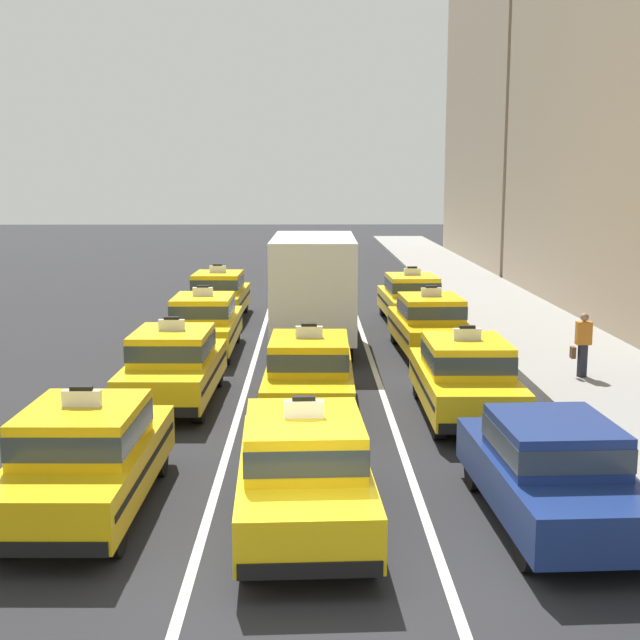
{
  "coord_description": "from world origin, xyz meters",
  "views": [
    {
      "loc": [
        -0.1,
        -9.79,
        4.95
      ],
      "look_at": [
        0.18,
        11.8,
        1.3
      ],
      "focal_mm": 47.69,
      "sensor_mm": 36.0,
      "label": 1
    }
  ],
  "objects_px": {
    "sedan_right_nearest": "(551,468)",
    "taxi_right_third": "(430,323)",
    "taxi_center_nearest": "(304,469)",
    "pedestrian_mid_block": "(583,345)",
    "taxi_center_second": "(309,373)",
    "taxi_right_fourth": "(411,298)",
    "taxi_left_nearest": "(86,456)",
    "taxi_left_second": "(174,365)",
    "box_truck_center_third": "(314,286)",
    "taxi_left_fourth": "(219,295)",
    "taxi_left_third": "(204,323)",
    "taxi_right_second": "(465,376)"
  },
  "relations": [
    {
      "from": "taxi_left_second",
      "to": "taxi_center_second",
      "type": "distance_m",
      "value": 3.1
    },
    {
      "from": "taxi_right_fourth",
      "to": "pedestrian_mid_block",
      "type": "relative_size",
      "value": 2.95
    },
    {
      "from": "taxi_left_fourth",
      "to": "sedan_right_nearest",
      "type": "xyz_separation_m",
      "value": [
        6.61,
        -17.97,
        -0.03
      ]
    },
    {
      "from": "taxi_left_nearest",
      "to": "taxi_center_nearest",
      "type": "distance_m",
      "value": 3.27
    },
    {
      "from": "taxi_left_nearest",
      "to": "sedan_right_nearest",
      "type": "bearing_deg",
      "value": -4.68
    },
    {
      "from": "taxi_left_second",
      "to": "sedan_right_nearest",
      "type": "relative_size",
      "value": 1.05
    },
    {
      "from": "taxi_center_nearest",
      "to": "sedan_right_nearest",
      "type": "bearing_deg",
      "value": 0.93
    },
    {
      "from": "taxi_left_second",
      "to": "box_truck_center_third",
      "type": "relative_size",
      "value": 0.66
    },
    {
      "from": "taxi_center_nearest",
      "to": "pedestrian_mid_block",
      "type": "bearing_deg",
      "value": 52.04
    },
    {
      "from": "taxi_left_fourth",
      "to": "pedestrian_mid_block",
      "type": "distance_m",
      "value": 13.6
    },
    {
      "from": "taxi_center_nearest",
      "to": "sedan_right_nearest",
      "type": "relative_size",
      "value": 1.06
    },
    {
      "from": "taxi_left_nearest",
      "to": "sedan_right_nearest",
      "type": "distance_m",
      "value": 6.76
    },
    {
      "from": "taxi_center_nearest",
      "to": "taxi_center_second",
      "type": "relative_size",
      "value": 1.01
    },
    {
      "from": "taxi_center_second",
      "to": "taxi_right_fourth",
      "type": "bearing_deg",
      "value": 72.75
    },
    {
      "from": "taxi_right_second",
      "to": "pedestrian_mid_block",
      "type": "bearing_deg",
      "value": 41.39
    },
    {
      "from": "taxi_center_nearest",
      "to": "box_truck_center_third",
      "type": "bearing_deg",
      "value": 89.04
    },
    {
      "from": "taxi_left_third",
      "to": "taxi_right_fourth",
      "type": "bearing_deg",
      "value": 37.54
    },
    {
      "from": "taxi_left_second",
      "to": "taxi_left_fourth",
      "type": "bearing_deg",
      "value": 90.98
    },
    {
      "from": "taxi_center_nearest",
      "to": "taxi_center_second",
      "type": "distance_m",
      "value": 5.9
    },
    {
      "from": "taxi_center_second",
      "to": "pedestrian_mid_block",
      "type": "relative_size",
      "value": 2.94
    },
    {
      "from": "taxi_left_fourth",
      "to": "pedestrian_mid_block",
      "type": "relative_size",
      "value": 2.94
    },
    {
      "from": "taxi_center_nearest",
      "to": "pedestrian_mid_block",
      "type": "xyz_separation_m",
      "value": [
        6.7,
        8.59,
        0.05
      ]
    },
    {
      "from": "sedan_right_nearest",
      "to": "taxi_right_second",
      "type": "height_order",
      "value": "taxi_right_second"
    },
    {
      "from": "box_truck_center_third",
      "to": "pedestrian_mid_block",
      "type": "bearing_deg",
      "value": -36.58
    },
    {
      "from": "taxi_left_fourth",
      "to": "sedan_right_nearest",
      "type": "height_order",
      "value": "taxi_left_fourth"
    },
    {
      "from": "sedan_right_nearest",
      "to": "taxi_right_fourth",
      "type": "height_order",
      "value": "taxi_right_fourth"
    },
    {
      "from": "taxi_left_second",
      "to": "taxi_center_nearest",
      "type": "relative_size",
      "value": 0.99
    },
    {
      "from": "taxi_center_second",
      "to": "sedan_right_nearest",
      "type": "distance_m",
      "value": 6.78
    },
    {
      "from": "taxi_left_nearest",
      "to": "taxi_right_third",
      "type": "height_order",
      "value": "same"
    },
    {
      "from": "taxi_left_second",
      "to": "taxi_right_third",
      "type": "bearing_deg",
      "value": 39.37
    },
    {
      "from": "taxi_right_fourth",
      "to": "taxi_left_second",
      "type": "bearing_deg",
      "value": -121.97
    },
    {
      "from": "sedan_right_nearest",
      "to": "taxi_right_third",
      "type": "height_order",
      "value": "taxi_right_third"
    },
    {
      "from": "taxi_left_third",
      "to": "taxi_center_second",
      "type": "bearing_deg",
      "value": -64.69
    },
    {
      "from": "sedan_right_nearest",
      "to": "pedestrian_mid_block",
      "type": "height_order",
      "value": "pedestrian_mid_block"
    },
    {
      "from": "taxi_left_nearest",
      "to": "taxi_left_third",
      "type": "distance_m",
      "value": 11.57
    },
    {
      "from": "taxi_center_second",
      "to": "taxi_right_second",
      "type": "relative_size",
      "value": 1.0
    },
    {
      "from": "taxi_right_third",
      "to": "taxi_left_third",
      "type": "bearing_deg",
      "value": 178.48
    },
    {
      "from": "taxi_left_fourth",
      "to": "taxi_center_nearest",
      "type": "relative_size",
      "value": 1.0
    },
    {
      "from": "taxi_right_second",
      "to": "pedestrian_mid_block",
      "type": "height_order",
      "value": "taxi_right_second"
    },
    {
      "from": "taxi_left_nearest",
      "to": "taxi_left_second",
      "type": "bearing_deg",
      "value": 87.02
    },
    {
      "from": "taxi_left_second",
      "to": "taxi_left_third",
      "type": "xyz_separation_m",
      "value": [
        0.01,
        5.4,
        0.0
      ]
    },
    {
      "from": "taxi_left_nearest",
      "to": "taxi_left_fourth",
      "type": "relative_size",
      "value": 1.0
    },
    {
      "from": "taxi_right_second",
      "to": "taxi_left_third",
      "type": "bearing_deg",
      "value": 133.26
    },
    {
      "from": "taxi_center_nearest",
      "to": "taxi_center_second",
      "type": "height_order",
      "value": "same"
    },
    {
      "from": "taxi_left_nearest",
      "to": "taxi_center_second",
      "type": "height_order",
      "value": "same"
    },
    {
      "from": "taxi_right_third",
      "to": "sedan_right_nearest",
      "type": "bearing_deg",
      "value": -89.79
    },
    {
      "from": "taxi_center_second",
      "to": "taxi_right_second",
      "type": "bearing_deg",
      "value": -5.32
    },
    {
      "from": "taxi_center_second",
      "to": "taxi_left_nearest",
      "type": "bearing_deg",
      "value": -121.96
    },
    {
      "from": "sedan_right_nearest",
      "to": "taxi_right_third",
      "type": "bearing_deg",
      "value": 90.21
    },
    {
      "from": "pedestrian_mid_block",
      "to": "taxi_left_second",
      "type": "bearing_deg",
      "value": -169.28
    }
  ]
}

